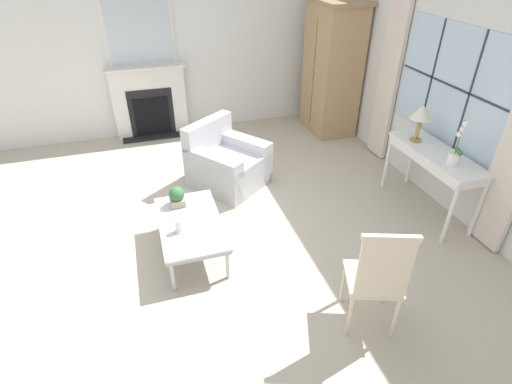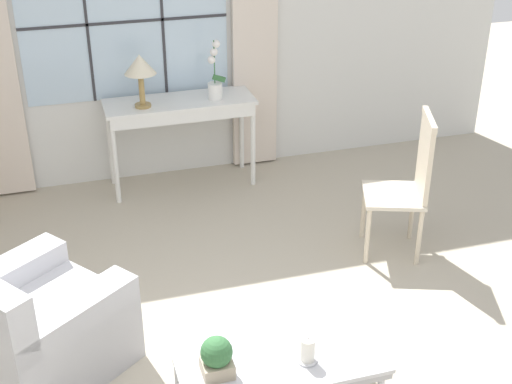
# 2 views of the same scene
# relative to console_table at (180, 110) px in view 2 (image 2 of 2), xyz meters

# --- Properties ---
(wall_back_windowed) EXTENTS (7.20, 0.14, 2.80)m
(wall_back_windowed) POSITION_rel_console_table_xyz_m (-0.38, 0.31, 0.66)
(wall_back_windowed) COLOR silver
(wall_back_windowed) RESTS_ON ground_plane
(console_table) EXTENTS (1.30, 0.46, 0.81)m
(console_table) POSITION_rel_console_table_xyz_m (0.00, 0.00, 0.00)
(console_table) COLOR white
(console_table) RESTS_ON ground_plane
(table_lamp) EXTENTS (0.27, 0.27, 0.45)m
(table_lamp) POSITION_rel_console_table_xyz_m (-0.32, -0.07, 0.44)
(table_lamp) COLOR #9E7F47
(table_lamp) RESTS_ON console_table
(potted_orchid) EXTENTS (0.16, 0.12, 0.52)m
(potted_orchid) POSITION_rel_console_table_xyz_m (0.31, -0.06, 0.27)
(potted_orchid) COLOR white
(potted_orchid) RESTS_ON console_table
(armchair_upholstered) EXTENTS (1.20, 1.20, 0.86)m
(armchair_upholstered) POSITION_rel_console_table_xyz_m (-1.33, -2.21, -0.43)
(armchair_upholstered) COLOR #B2B2B7
(armchair_upholstered) RESTS_ON ground_plane
(side_chair_wooden) EXTENTS (0.56, 0.56, 1.12)m
(side_chair_wooden) POSITION_rel_console_table_xyz_m (1.40, -1.61, -0.10)
(side_chair_wooden) COLOR beige
(side_chair_wooden) RESTS_ON ground_plane
(coffee_table) EXTENTS (1.11, 0.64, 0.40)m
(coffee_table) POSITION_rel_console_table_xyz_m (-0.05, -2.91, -0.36)
(coffee_table) COLOR #BCBCC1
(coffee_table) RESTS_ON ground_plane
(potted_plant_small) EXTENTS (0.17, 0.17, 0.23)m
(potted_plant_small) POSITION_rel_console_table_xyz_m (-0.41, -2.99, -0.21)
(potted_plant_small) COLOR tan
(potted_plant_small) RESTS_ON coffee_table
(pillar_candle) EXTENTS (0.11, 0.11, 0.16)m
(pillar_candle) POSITION_rel_console_table_xyz_m (0.08, -3.04, -0.25)
(pillar_candle) COLOR silver
(pillar_candle) RESTS_ON coffee_table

